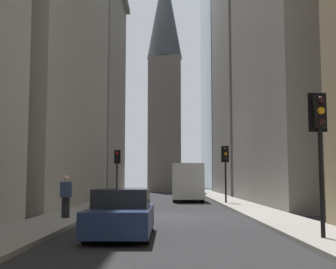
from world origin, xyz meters
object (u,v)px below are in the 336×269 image
object	(u,v)px
traffic_light_foreground	(320,130)
traffic_light_midblock	(225,161)
discarded_bottle	(90,208)
sedan_navy	(122,214)
pedestrian	(66,195)
delivery_truck	(187,182)
traffic_light_far_junction	(117,163)

from	to	relation	value
traffic_light_foreground	traffic_light_midblock	distance (m)	18.10
traffic_light_midblock	discarded_bottle	world-z (taller)	traffic_light_midblock
sedan_navy	discarded_bottle	bearing A→B (deg)	15.45
pedestrian	discarded_bottle	size ratio (longest dim) A/B	6.37
pedestrian	traffic_light_foreground	bearing A→B (deg)	-126.56
delivery_truck	discarded_bottle	world-z (taller)	delivery_truck
sedan_navy	traffic_light_far_junction	bearing A→B (deg)	6.96
traffic_light_foreground	pedestrian	xyz separation A→B (m)	(6.20, 8.36, -1.98)
traffic_light_foreground	sedan_navy	bearing A→B (deg)	77.83
traffic_light_foreground	discarded_bottle	bearing A→B (deg)	37.79
sedan_navy	traffic_light_midblock	bearing A→B (deg)	-17.11
traffic_light_far_junction	sedan_navy	bearing A→B (deg)	-173.04
discarded_bottle	traffic_light_far_junction	bearing A→B (deg)	1.04
traffic_light_foreground	traffic_light_far_junction	size ratio (longest dim) A/B	1.01
delivery_truck	traffic_light_far_junction	world-z (taller)	traffic_light_far_junction
sedan_navy	pedestrian	size ratio (longest dim) A/B	2.50
traffic_light_midblock	traffic_light_far_junction	size ratio (longest dim) A/B	0.97
sedan_navy	discarded_bottle	xyz separation A→B (m)	(9.28, 2.56, -0.42)
sedan_navy	pedestrian	distance (m)	5.75
sedan_navy	traffic_light_foreground	bearing A→B (deg)	-102.17
delivery_truck	discarded_bottle	xyz separation A→B (m)	(-12.54, 5.36, -1.21)
delivery_truck	pedestrian	world-z (taller)	delivery_truck
sedan_navy	traffic_light_midblock	world-z (taller)	traffic_light_midblock
sedan_navy	traffic_light_foreground	xyz separation A→B (m)	(-1.20, -5.56, 2.40)
pedestrian	sedan_navy	bearing A→B (deg)	-150.75
traffic_light_foreground	pedestrian	size ratio (longest dim) A/B	2.31
delivery_truck	discarded_bottle	size ratio (longest dim) A/B	23.93
traffic_light_midblock	pedestrian	size ratio (longest dim) A/B	2.21
traffic_light_midblock	traffic_light_far_junction	bearing A→B (deg)	52.55
traffic_light_foreground	discarded_bottle	size ratio (longest dim) A/B	14.72
traffic_light_foreground	discarded_bottle	distance (m)	13.55
delivery_truck	sedan_navy	distance (m)	22.01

